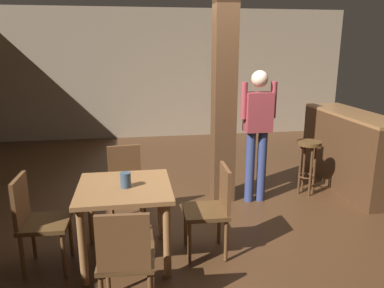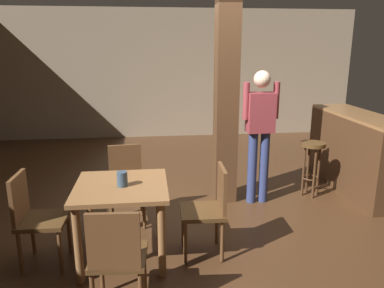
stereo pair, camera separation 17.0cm
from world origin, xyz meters
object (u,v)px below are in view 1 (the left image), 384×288
object	(u,v)px
chair_east	(213,206)
napkin_cup	(126,180)
standing_person	(258,127)
chair_west	(36,218)
dining_table	(125,200)
bar_stool_near	(308,155)
chair_south	(126,257)
bar_counter	(345,150)
chair_north	(126,181)

from	to	relation	value
chair_east	napkin_cup	size ratio (longest dim) A/B	6.39
chair_east	standing_person	bearing A→B (deg)	55.14
chair_west	dining_table	bearing A→B (deg)	2.28
chair_west	bar_stool_near	size ratio (longest dim) A/B	1.18
napkin_cup	chair_west	bearing A→B (deg)	179.80
standing_person	chair_south	bearing A→B (deg)	-129.90
napkin_cup	bar_counter	bearing A→B (deg)	26.17
dining_table	standing_person	size ratio (longest dim) A/B	0.50
chair_south	chair_east	bearing A→B (deg)	43.66
napkin_cup	bar_stool_near	size ratio (longest dim) A/B	0.18
chair_south	napkin_cup	bearing A→B (deg)	89.69
standing_person	dining_table	bearing A→B (deg)	-144.90
chair_east	chair_west	distance (m)	1.64
dining_table	bar_counter	bearing A→B (deg)	25.53
dining_table	chair_south	bearing A→B (deg)	-89.11
chair_north	chair_west	world-z (taller)	same
dining_table	standing_person	world-z (taller)	standing_person
chair_south	napkin_cup	world-z (taller)	chair_south
bar_stool_near	dining_table	bearing A→B (deg)	-152.15
chair_north	napkin_cup	distance (m)	0.89
napkin_cup	chair_north	bearing A→B (deg)	91.56
napkin_cup	standing_person	world-z (taller)	standing_person
chair_east	bar_stool_near	world-z (taller)	chair_east
chair_west	standing_person	bearing A→B (deg)	26.06
chair_north	chair_west	xyz separation A→B (m)	(-0.79, -0.83, 0.00)
dining_table	chair_south	xyz separation A→B (m)	(0.01, -0.81, -0.11)
chair_south	standing_person	size ratio (longest dim) A/B	0.52
dining_table	napkin_cup	bearing A→B (deg)	-64.11
chair_west	standing_person	world-z (taller)	standing_person
dining_table	chair_north	bearing A→B (deg)	90.43
dining_table	chair_west	world-z (taller)	chair_west
standing_person	bar_stool_near	xyz separation A→B (m)	(0.79, 0.12, -0.44)
chair_east	bar_counter	world-z (taller)	bar_counter
chair_east	chair_north	size ratio (longest dim) A/B	1.00
chair_west	bar_counter	xyz separation A→B (m)	(3.91, 1.52, 0.05)
dining_table	bar_counter	size ratio (longest dim) A/B	0.45
chair_west	bar_stool_near	xyz separation A→B (m)	(3.26, 1.33, 0.05)
chair_west	bar_counter	size ratio (longest dim) A/B	0.47
chair_south	bar_stool_near	size ratio (longest dim) A/B	1.18
napkin_cup	standing_person	bearing A→B (deg)	36.16
chair_east	chair_south	bearing A→B (deg)	-136.34
chair_east	napkin_cup	xyz separation A→B (m)	(-0.82, -0.01, 0.32)
bar_stool_near	napkin_cup	bearing A→B (deg)	-151.36
chair_north	standing_person	bearing A→B (deg)	12.56
chair_north	bar_stool_near	size ratio (longest dim) A/B	1.18
dining_table	chair_south	distance (m)	0.82
dining_table	napkin_cup	xyz separation A→B (m)	(0.02, -0.03, 0.21)
standing_person	bar_stool_near	bearing A→B (deg)	8.97
dining_table	bar_counter	xyz separation A→B (m)	(3.11, 1.49, -0.06)
chair_west	chair_south	size ratio (longest dim) A/B	1.00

